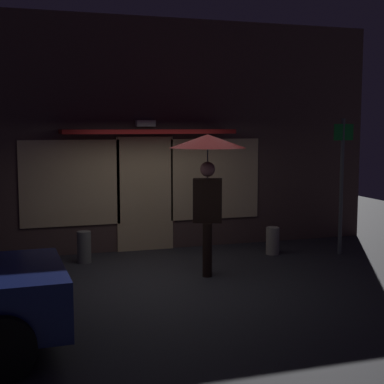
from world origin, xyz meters
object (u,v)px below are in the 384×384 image
(street_sign_post, at_px, (342,178))
(sidewalk_bollard, at_px, (84,247))
(person_with_umbrella, at_px, (208,162))
(sidewalk_bollard_2, at_px, (273,241))

(street_sign_post, distance_m, sidewalk_bollard, 4.87)
(street_sign_post, bearing_deg, sidewalk_bollard, 170.50)
(person_with_umbrella, bearing_deg, sidewalk_bollard, 161.76)
(sidewalk_bollard, bearing_deg, person_with_umbrella, -38.90)
(sidewalk_bollard, bearing_deg, sidewalk_bollard_2, -6.42)
(street_sign_post, distance_m, sidewalk_bollard_2, 1.73)
(sidewalk_bollard, xyz_separation_m, sidewalk_bollard_2, (3.46, -0.39, -0.03))
(person_with_umbrella, height_order, sidewalk_bollard, person_with_umbrella)
(person_with_umbrella, bearing_deg, sidewalk_bollard_2, 52.96)
(sidewalk_bollard_2, bearing_deg, sidewalk_bollard, 173.58)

